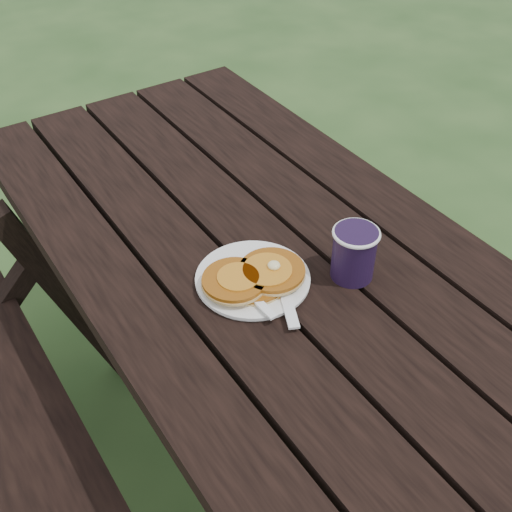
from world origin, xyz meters
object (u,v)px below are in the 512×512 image
picnic_table (297,406)px  pancake_stack (255,277)px  coffee_cup (354,251)px  plate (253,279)px

picnic_table → pancake_stack: 0.42m
pancake_stack → picnic_table: bearing=-27.0°
coffee_cup → plate: bearing=152.1°
picnic_table → coffee_cup: size_ratio=17.22×
coffee_cup → picnic_table: bearing=160.2°
pancake_stack → coffee_cup: (0.17, -0.07, 0.03)m
plate → pancake_stack: (-0.01, -0.01, 0.02)m
picnic_table → coffee_cup: 0.45m
picnic_table → pancake_stack: bearing=153.0°
plate → pancake_stack: size_ratio=1.09×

